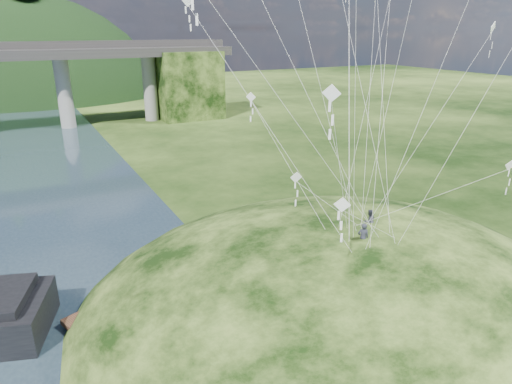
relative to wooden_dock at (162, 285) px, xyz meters
name	(u,v)px	position (x,y,z in m)	size (l,w,h in m)	color
ground	(243,352)	(2.12, -8.38, -0.42)	(320.00, 320.00, 0.00)	black
grass_hill	(334,316)	(10.12, -6.38, -1.92)	(36.00, 32.00, 13.00)	black
wooden_dock	(162,285)	(0.00, 0.00, 0.00)	(13.41, 6.59, 0.96)	#341F15
kite_flyers	(368,215)	(11.96, -6.77, 5.41)	(2.99, 2.59, 1.98)	#292B36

